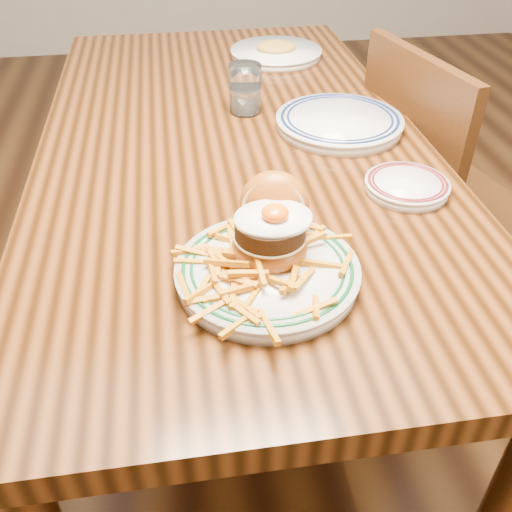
{
  "coord_description": "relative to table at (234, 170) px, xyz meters",
  "views": [
    {
      "loc": [
        -0.13,
        -1.17,
        1.32
      ],
      "look_at": [
        -0.03,
        -0.51,
        0.8
      ],
      "focal_mm": 40.0,
      "sensor_mm": 36.0,
      "label": 1
    }
  ],
  "objects": [
    {
      "name": "floor",
      "position": [
        0.0,
        0.0,
        -0.66
      ],
      "size": [
        6.0,
        6.0,
        0.0
      ],
      "primitive_type": "plane",
      "color": "black",
      "rests_on": "ground"
    },
    {
      "name": "table",
      "position": [
        0.0,
        0.0,
        0.0
      ],
      "size": [
        0.85,
        1.6,
        0.75
      ],
      "color": "black",
      "rests_on": "floor"
    },
    {
      "name": "chair_right",
      "position": [
        0.56,
        0.06,
        -0.18
      ],
      "size": [
        0.5,
        0.5,
        0.9
      ],
      "rotation": [
        0.0,
        0.0,
        3.35
      ],
      "color": "#3E210D",
      "rests_on": "floor"
    },
    {
      "name": "main_plate",
      "position": [
        -0.0,
        -0.49,
        0.13
      ],
      "size": [
        0.28,
        0.3,
        0.14
      ],
      "rotation": [
        0.0,
        0.0,
        -0.27
      ],
      "color": "silver",
      "rests_on": "table"
    },
    {
      "name": "side_plate",
      "position": [
        0.3,
        -0.29,
        0.1
      ],
      "size": [
        0.16,
        0.16,
        0.02
      ],
      "rotation": [
        0.0,
        0.0,
        -0.05
      ],
      "color": "silver",
      "rests_on": "table"
    },
    {
      "name": "rear_plate",
      "position": [
        0.24,
        -0.0,
        0.11
      ],
      "size": [
        0.29,
        0.29,
        0.03
      ],
      "rotation": [
        0.0,
        0.0,
        0.37
      ],
      "color": "silver",
      "rests_on": "table"
    },
    {
      "name": "water_glass",
      "position": [
        0.05,
        0.13,
        0.14
      ],
      "size": [
        0.08,
        0.08,
        0.11
      ],
      "color": "white",
      "rests_on": "table"
    },
    {
      "name": "far_plate",
      "position": [
        0.19,
        0.5,
        0.1
      ],
      "size": [
        0.27,
        0.27,
        0.05
      ],
      "rotation": [
        0.0,
        0.0,
        -0.29
      ],
      "color": "silver",
      "rests_on": "table"
    }
  ]
}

